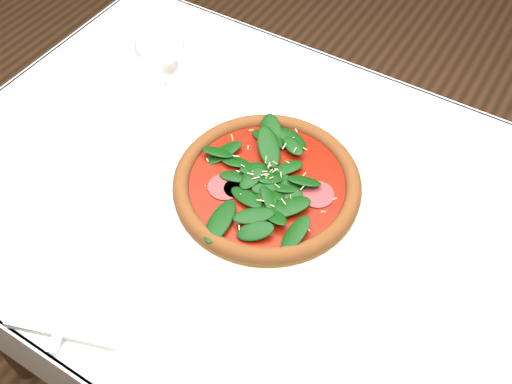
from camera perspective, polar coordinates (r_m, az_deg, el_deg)
The scene contains 7 objects.
ground at distance 1.63m, azimuth 0.66°, elevation -17.00°, with size 6.00×6.00×0.00m, color brown.
dining_table at distance 1.05m, azimuth 0.99°, elevation -4.04°, with size 1.21×0.81×0.75m.
plate at distance 0.97m, azimuth 1.09°, elevation 0.26°, with size 0.37×0.37×0.02m.
pizza at distance 0.96m, azimuth 1.11°, elevation 1.05°, with size 0.42×0.42×0.04m.
wine_glass at distance 1.01m, azimuth -9.52°, elevation 13.42°, with size 0.09×0.09×0.22m.
napkin at distance 0.89m, azimuth -18.08°, elevation -11.40°, with size 0.17×0.08×0.01m, color white.
fork at distance 0.90m, azimuth -17.52°, elevation -9.47°, with size 0.08×0.16×0.00m.
Camera 1 is at (0.29, -0.51, 1.52)m, focal length 40.00 mm.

